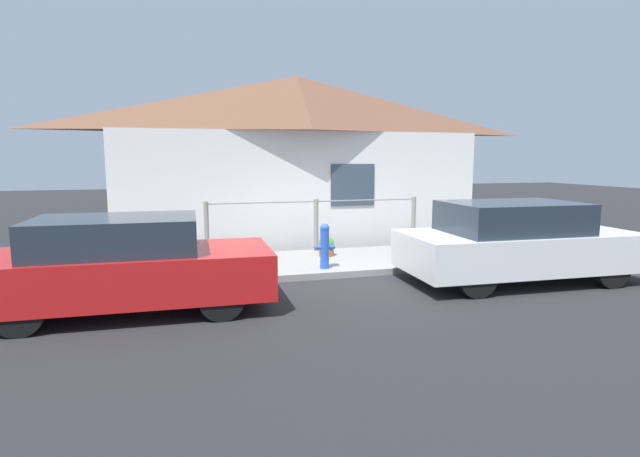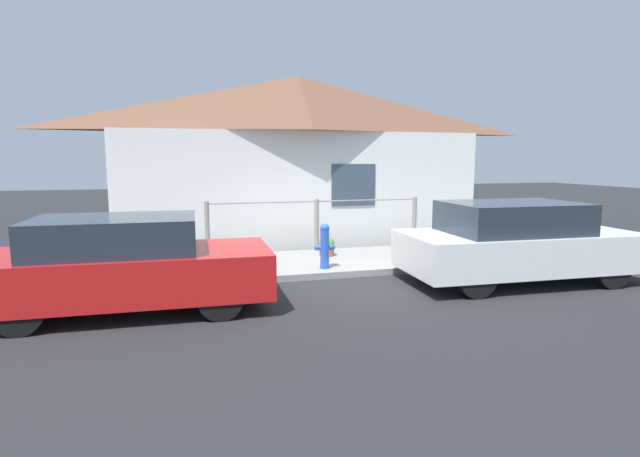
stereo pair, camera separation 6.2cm
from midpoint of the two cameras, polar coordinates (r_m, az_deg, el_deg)
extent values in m
plane|color=#262628|center=(9.26, 2.98, -5.67)|extent=(60.00, 60.00, 0.00)
cube|color=gray|center=(10.32, 0.88, -3.87)|extent=(24.00, 2.33, 0.12)
cube|color=white|center=(11.82, -1.57, 4.26)|extent=(8.80, 0.12, 2.83)
cube|color=#384756|center=(12.06, 3.60, 5.00)|extent=(1.10, 0.04, 1.00)
pyramid|color=brown|center=(12.87, -2.79, 13.96)|extent=(9.20, 2.20, 1.39)
cylinder|color=gray|center=(10.80, -12.99, -0.07)|extent=(0.10, 0.10, 1.17)
cylinder|color=gray|center=(11.18, -0.61, 0.40)|extent=(0.10, 0.10, 1.17)
cylinder|color=gray|center=(12.03, 10.48, 0.81)|extent=(0.10, 0.10, 1.17)
cylinder|color=gray|center=(11.12, -0.62, 3.12)|extent=(4.80, 0.03, 0.03)
cube|color=red|center=(7.65, -21.10, -4.85)|extent=(4.02, 1.78, 0.64)
cube|color=#232D38|center=(7.57, -22.51, -0.67)|extent=(2.22, 1.53, 0.49)
cylinder|color=black|center=(8.36, -12.00, -5.13)|extent=(0.63, 0.21, 0.62)
cylinder|color=black|center=(6.96, -11.44, -7.78)|extent=(0.63, 0.21, 0.62)
cylinder|color=black|center=(8.62, -28.69, -5.55)|extent=(0.63, 0.21, 0.62)
cylinder|color=black|center=(7.28, -31.43, -8.13)|extent=(0.63, 0.21, 0.62)
cube|color=white|center=(9.55, 21.52, -2.31)|extent=(4.18, 1.93, 0.65)
cube|color=#232D38|center=(9.37, 20.88, 1.20)|extent=(2.32, 1.65, 0.53)
cylinder|color=black|center=(10.96, 24.57, -2.51)|extent=(0.66, 0.22, 0.65)
cylinder|color=black|center=(9.82, 30.18, -4.02)|extent=(0.66, 0.22, 0.65)
cylinder|color=black|center=(9.59, 12.50, -3.38)|extent=(0.66, 0.22, 0.65)
cylinder|color=black|center=(8.27, 17.28, -5.37)|extent=(0.66, 0.22, 0.65)
cylinder|color=blue|center=(9.40, 0.35, -2.39)|extent=(0.17, 0.17, 0.73)
sphere|color=blue|center=(9.33, 0.35, 0.04)|extent=(0.18, 0.18, 0.18)
cylinder|color=blue|center=(9.36, -0.37, -2.21)|extent=(0.15, 0.08, 0.08)
cylinder|color=blue|center=(9.42, 1.05, -2.13)|extent=(0.15, 0.08, 0.08)
cylinder|color=#9E5638|center=(10.66, 0.56, -2.76)|extent=(0.31, 0.31, 0.14)
sphere|color=#4C8E3D|center=(10.63, 0.56, -1.75)|extent=(0.32, 0.32, 0.32)
cylinder|color=brown|center=(10.49, -18.10, -3.27)|extent=(0.30, 0.30, 0.17)
sphere|color=#235B28|center=(10.45, -18.15, -1.99)|extent=(0.41, 0.41, 0.41)
camera|label=1|loc=(0.03, -90.19, -0.03)|focal=28.00mm
camera|label=2|loc=(0.03, 89.81, 0.03)|focal=28.00mm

